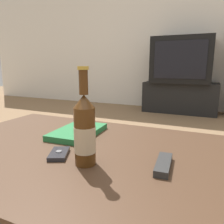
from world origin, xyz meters
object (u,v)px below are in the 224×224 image
beer_bottle (85,131)px  television (182,60)px  cell_phone (59,154)px  remote_control (163,164)px  tv_stand (180,97)px  table_book (78,132)px

beer_bottle → television: bearing=91.1°
cell_phone → remote_control: 0.34m
tv_stand → television: bearing=-90.0°
tv_stand → table_book: (-0.12, -2.60, 0.19)m
tv_stand → beer_bottle: bearing=-88.9°
cell_phone → remote_control: remote_control is taller
beer_bottle → cell_phone: 0.15m
television → beer_bottle: (0.06, -2.84, -0.26)m
remote_control → cell_phone: bearing=-175.1°
tv_stand → television: (0.00, -0.00, 0.54)m
remote_control → table_book: (-0.40, 0.17, 0.00)m
table_book → television: bearing=84.5°
beer_bottle → table_book: beer_bottle is taller
remote_control → beer_bottle: bearing=-166.6°
beer_bottle → table_book: (-0.18, 0.24, -0.09)m
tv_stand → television: television is taller
cell_phone → table_book: 0.23m
television → table_book: bearing=-92.7°
remote_control → table_book: bearing=153.1°
tv_stand → beer_bottle: 2.85m
tv_stand → table_book: 2.61m
cell_phone → table_book: table_book is taller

